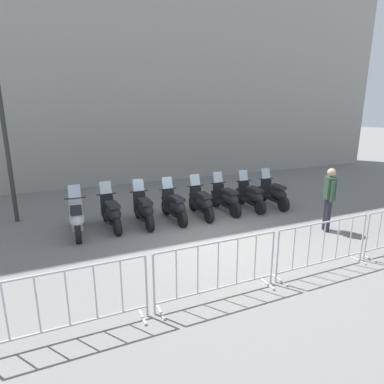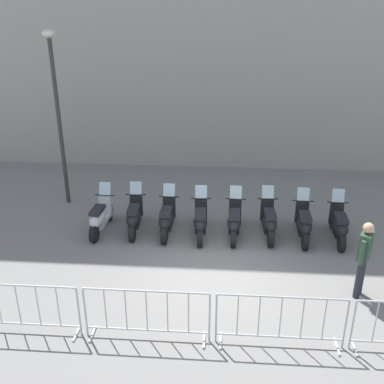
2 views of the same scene
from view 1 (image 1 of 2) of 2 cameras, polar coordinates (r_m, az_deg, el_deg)
ground_plane at (r=8.04m, az=4.92°, el=-8.98°), size 120.00×120.00×0.00m
building_facade at (r=16.18m, az=-11.76°, el=30.23°), size 28.10×4.20×15.37m
motorcycle_0 at (r=8.82m, az=-20.02°, el=-4.54°), size 0.59×1.72×1.24m
motorcycle_1 at (r=9.01m, az=-14.26°, el=-3.70°), size 0.56×1.72×1.24m
motorcycle_2 at (r=9.12m, az=-8.61°, el=-3.19°), size 0.56×1.73×1.24m
motorcycle_3 at (r=9.34m, az=-3.13°, el=-2.63°), size 0.56×1.72×1.24m
motorcycle_4 at (r=9.71m, az=1.76°, el=-1.95°), size 0.58×1.72×1.24m
motorcycle_5 at (r=10.20m, az=6.20°, el=-1.24°), size 0.56×1.72×1.24m
motorcycle_6 at (r=10.60m, az=10.63°, el=-0.80°), size 0.58×1.73×1.24m
motorcycle_7 at (r=11.11m, az=14.56°, el=-0.32°), size 0.60×1.72×1.24m
barrier_segment_0 at (r=5.07m, az=-21.43°, el=-18.26°), size 2.32×0.58×1.07m
barrier_segment_1 at (r=5.61m, az=4.69°, el=-13.86°), size 2.32×0.58×1.07m
barrier_segment_2 at (r=7.00m, az=22.53°, el=-9.06°), size 2.32×0.58×1.07m
street_lamp at (r=10.33m, az=-31.04°, el=12.20°), size 0.36×0.36×5.14m
officer_mid_plaza at (r=9.22m, az=23.43°, el=-0.65°), size 0.38×0.47×1.73m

